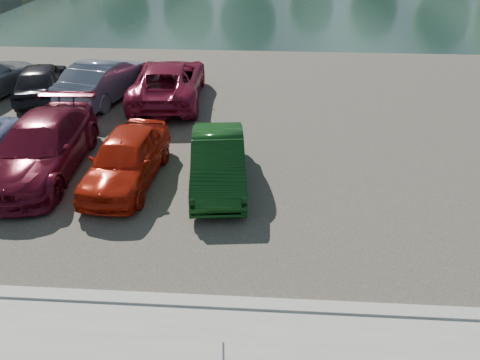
% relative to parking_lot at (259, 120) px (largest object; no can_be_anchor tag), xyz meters
% --- Properties ---
extents(kerb, '(60.00, 0.30, 0.14)m').
position_rel_parking_lot_xyz_m(kerb, '(0.00, -9.00, 0.05)').
color(kerb, '#A19E97').
rests_on(kerb, ground).
extents(parking_lot, '(60.00, 18.00, 0.04)m').
position_rel_parking_lot_xyz_m(parking_lot, '(0.00, 0.00, 0.00)').
color(parking_lot, '#3C3731').
rests_on(parking_lot, ground).
extents(car_3, '(2.35, 5.31, 1.52)m').
position_rel_parking_lot_xyz_m(car_3, '(-6.04, -4.07, 0.78)').
color(car_3, '#5C0D1F').
rests_on(car_3, parking_lot).
extents(car_4, '(1.90, 4.20, 1.40)m').
position_rel_parking_lot_xyz_m(car_4, '(-3.50, -4.47, 0.72)').
color(car_4, '#B51D0C').
rests_on(car_4, parking_lot).
extents(car_5, '(1.83, 4.17, 1.33)m').
position_rel_parking_lot_xyz_m(car_5, '(-0.98, -4.44, 0.69)').
color(car_5, '#0F3811').
rests_on(car_5, parking_lot).
extents(car_8, '(2.62, 4.43, 1.41)m').
position_rel_parking_lot_xyz_m(car_8, '(-8.58, 1.66, 0.73)').
color(car_8, black).
rests_on(car_8, parking_lot).
extents(car_9, '(2.69, 4.94, 1.54)m').
position_rel_parking_lot_xyz_m(car_9, '(-6.05, 1.79, 0.79)').
color(car_9, slate).
rests_on(car_9, parking_lot).
extents(car_10, '(2.90, 5.66, 1.53)m').
position_rel_parking_lot_xyz_m(car_10, '(-3.56, 1.75, 0.79)').
color(car_10, maroon).
rests_on(car_10, parking_lot).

